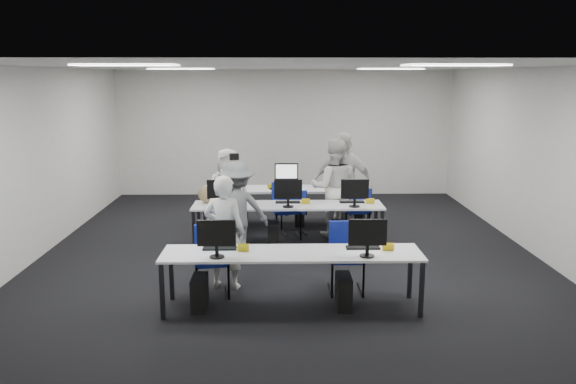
{
  "coord_description": "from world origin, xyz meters",
  "views": [
    {
      "loc": [
        -0.17,
        -9.0,
        2.86
      ],
      "look_at": [
        -0.0,
        -0.06,
        1.0
      ],
      "focal_mm": 35.0,
      "sensor_mm": 36.0,
      "label": 1
    }
  ],
  "objects_px": {
    "chair_7": "(356,219)",
    "student_1": "(334,188)",
    "student_0": "(224,232)",
    "student_2": "(228,192)",
    "chair_2": "(224,224)",
    "chair_0": "(212,273)",
    "chair_3": "(286,220)",
    "chair_1": "(346,270)",
    "chair_4": "(356,219)",
    "chair_6": "(294,219)",
    "desk_mid": "(288,207)",
    "chair_5": "(231,218)",
    "student_3": "(343,184)",
    "photographer": "(237,210)",
    "desk_front": "(292,256)"
  },
  "relations": [
    {
      "from": "chair_7",
      "to": "student_1",
      "type": "distance_m",
      "value": 0.74
    },
    {
      "from": "student_0",
      "to": "student_2",
      "type": "height_order",
      "value": "student_2"
    },
    {
      "from": "chair_2",
      "to": "chair_7",
      "type": "bearing_deg",
      "value": 16.82
    },
    {
      "from": "chair_0",
      "to": "chair_3",
      "type": "xyz_separation_m",
      "value": [
        1.03,
        2.68,
        0.02
      ]
    },
    {
      "from": "chair_1",
      "to": "chair_2",
      "type": "bearing_deg",
      "value": 126.61
    },
    {
      "from": "chair_2",
      "to": "chair_4",
      "type": "relative_size",
      "value": 0.93
    },
    {
      "from": "chair_2",
      "to": "chair_3",
      "type": "height_order",
      "value": "chair_3"
    },
    {
      "from": "chair_6",
      "to": "chair_1",
      "type": "bearing_deg",
      "value": -89.44
    },
    {
      "from": "chair_1",
      "to": "student_0",
      "type": "relative_size",
      "value": 0.59
    },
    {
      "from": "chair_1",
      "to": "chair_2",
      "type": "distance_m",
      "value": 3.13
    },
    {
      "from": "student_1",
      "to": "chair_0",
      "type": "bearing_deg",
      "value": 59.34
    },
    {
      "from": "student_0",
      "to": "student_2",
      "type": "bearing_deg",
      "value": -72.52
    },
    {
      "from": "desk_mid",
      "to": "chair_0",
      "type": "xyz_separation_m",
      "value": [
        -1.05,
        -2.12,
        -0.39
      ]
    },
    {
      "from": "chair_2",
      "to": "chair_4",
      "type": "distance_m",
      "value": 2.39
    },
    {
      "from": "chair_3",
      "to": "chair_5",
      "type": "xyz_separation_m",
      "value": [
        -1.02,
        0.3,
        -0.03
      ]
    },
    {
      "from": "chair_0",
      "to": "chair_2",
      "type": "relative_size",
      "value": 1.04
    },
    {
      "from": "chair_1",
      "to": "chair_0",
      "type": "bearing_deg",
      "value": -177.96
    },
    {
      "from": "chair_0",
      "to": "chair_7",
      "type": "bearing_deg",
      "value": 41.2
    },
    {
      "from": "chair_7",
      "to": "student_0",
      "type": "distance_m",
      "value": 3.42
    },
    {
      "from": "chair_0",
      "to": "chair_2",
      "type": "distance_m",
      "value": 2.57
    },
    {
      "from": "chair_6",
      "to": "chair_7",
      "type": "xyz_separation_m",
      "value": [
        1.15,
        -0.06,
        0.01
      ]
    },
    {
      "from": "chair_7",
      "to": "student_0",
      "type": "xyz_separation_m",
      "value": [
        -2.17,
        -2.6,
        0.51
      ]
    },
    {
      "from": "chair_3",
      "to": "student_1",
      "type": "relative_size",
      "value": 0.55
    },
    {
      "from": "chair_7",
      "to": "student_2",
      "type": "relative_size",
      "value": 0.55
    },
    {
      "from": "chair_7",
      "to": "student_3",
      "type": "height_order",
      "value": "student_3"
    },
    {
      "from": "chair_5",
      "to": "photographer",
      "type": "relative_size",
      "value": 0.56
    },
    {
      "from": "chair_4",
      "to": "chair_7",
      "type": "distance_m",
      "value": 0.09
    },
    {
      "from": "chair_1",
      "to": "chair_4",
      "type": "distance_m",
      "value": 2.74
    },
    {
      "from": "desk_front",
      "to": "chair_1",
      "type": "relative_size",
      "value": 3.45
    },
    {
      "from": "desk_mid",
      "to": "chair_4",
      "type": "height_order",
      "value": "chair_4"
    },
    {
      "from": "chair_7",
      "to": "student_1",
      "type": "height_order",
      "value": "student_1"
    },
    {
      "from": "chair_0",
      "to": "chair_1",
      "type": "xyz_separation_m",
      "value": [
        1.79,
        0.07,
        0.01
      ]
    },
    {
      "from": "desk_front",
      "to": "chair_0",
      "type": "height_order",
      "value": "chair_0"
    },
    {
      "from": "student_2",
      "to": "photographer",
      "type": "distance_m",
      "value": 1.36
    },
    {
      "from": "chair_1",
      "to": "photographer",
      "type": "relative_size",
      "value": 0.6
    },
    {
      "from": "chair_1",
      "to": "chair_7",
      "type": "bearing_deg",
      "value": 78.92
    },
    {
      "from": "chair_6",
      "to": "photographer",
      "type": "distance_m",
      "value": 1.76
    },
    {
      "from": "desk_front",
      "to": "student_0",
      "type": "height_order",
      "value": "student_0"
    },
    {
      "from": "chair_2",
      "to": "student_0",
      "type": "height_order",
      "value": "student_0"
    },
    {
      "from": "chair_0",
      "to": "student_1",
      "type": "relative_size",
      "value": 0.52
    },
    {
      "from": "chair_5",
      "to": "student_2",
      "type": "relative_size",
      "value": 0.55
    },
    {
      "from": "desk_front",
      "to": "chair_6",
      "type": "relative_size",
      "value": 3.82
    },
    {
      "from": "chair_5",
      "to": "chair_7",
      "type": "relative_size",
      "value": 1.0
    },
    {
      "from": "student_3",
      "to": "student_0",
      "type": "bearing_deg",
      "value": -112.51
    },
    {
      "from": "chair_6",
      "to": "desk_mid",
      "type": "bearing_deg",
      "value": -110.69
    },
    {
      "from": "chair_3",
      "to": "student_2",
      "type": "distance_m",
      "value": 1.17
    },
    {
      "from": "chair_3",
      "to": "student_2",
      "type": "bearing_deg",
      "value": 161.42
    },
    {
      "from": "chair_0",
      "to": "chair_4",
      "type": "distance_m",
      "value": 3.6
    },
    {
      "from": "chair_0",
      "to": "photographer",
      "type": "bearing_deg",
      "value": 71.66
    },
    {
      "from": "chair_6",
      "to": "student_0",
      "type": "relative_size",
      "value": 0.53
    }
  ]
}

